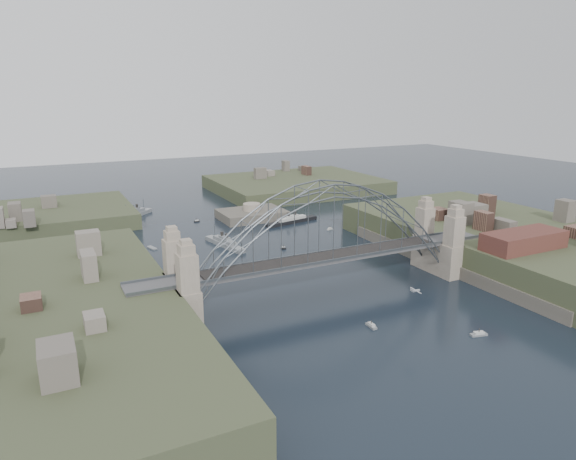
{
  "coord_description": "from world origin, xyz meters",
  "views": [
    {
      "loc": [
        -53.42,
        -88.63,
        42.4
      ],
      "look_at": [
        0.0,
        18.0,
        10.0
      ],
      "focal_mm": 31.58,
      "sensor_mm": 36.0,
      "label": 1
    }
  ],
  "objects_px": {
    "fort_island": "(252,220)",
    "wharf_shed": "(524,240)",
    "naval_cruiser_near": "(225,243)",
    "bridge": "(326,239)",
    "naval_cruiser_far": "(135,214)",
    "ocean_liner": "(292,221)"
  },
  "relations": [
    {
      "from": "fort_island",
      "to": "wharf_shed",
      "type": "bearing_deg",
      "value": -69.15
    },
    {
      "from": "fort_island",
      "to": "naval_cruiser_near",
      "type": "relative_size",
      "value": 1.22
    },
    {
      "from": "bridge",
      "to": "fort_island",
      "type": "distance_m",
      "value": 72.14
    },
    {
      "from": "wharf_shed",
      "to": "naval_cruiser_near",
      "type": "xyz_separation_m",
      "value": [
        -51.63,
        57.23,
        -9.16
      ]
    },
    {
      "from": "naval_cruiser_near",
      "to": "naval_cruiser_far",
      "type": "height_order",
      "value": "naval_cruiser_far"
    },
    {
      "from": "fort_island",
      "to": "ocean_liner",
      "type": "relative_size",
      "value": 1.08
    },
    {
      "from": "bridge",
      "to": "wharf_shed",
      "type": "bearing_deg",
      "value": -17.65
    },
    {
      "from": "ocean_liner",
      "to": "bridge",
      "type": "bearing_deg",
      "value": -110.35
    },
    {
      "from": "bridge",
      "to": "ocean_liner",
      "type": "distance_m",
      "value": 63.53
    },
    {
      "from": "naval_cruiser_near",
      "to": "bridge",
      "type": "bearing_deg",
      "value": -79.99
    },
    {
      "from": "bridge",
      "to": "fort_island",
      "type": "height_order",
      "value": "bridge"
    },
    {
      "from": "bridge",
      "to": "fort_island",
      "type": "relative_size",
      "value": 3.82
    },
    {
      "from": "ocean_liner",
      "to": "naval_cruiser_near",
      "type": "bearing_deg",
      "value": -152.4
    },
    {
      "from": "fort_island",
      "to": "wharf_shed",
      "type": "height_order",
      "value": "wharf_shed"
    },
    {
      "from": "naval_cruiser_far",
      "to": "ocean_liner",
      "type": "height_order",
      "value": "naval_cruiser_far"
    },
    {
      "from": "fort_island",
      "to": "naval_cruiser_near",
      "type": "xyz_separation_m",
      "value": [
        -19.63,
        -26.77,
        1.18
      ]
    },
    {
      "from": "bridge",
      "to": "ocean_liner",
      "type": "bearing_deg",
      "value": 69.65
    },
    {
      "from": "bridge",
      "to": "wharf_shed",
      "type": "height_order",
      "value": "bridge"
    },
    {
      "from": "wharf_shed",
      "to": "naval_cruiser_far",
      "type": "bearing_deg",
      "value": 122.74
    },
    {
      "from": "wharf_shed",
      "to": "ocean_liner",
      "type": "distance_m",
      "value": 76.48
    },
    {
      "from": "wharf_shed",
      "to": "fort_island",
      "type": "bearing_deg",
      "value": 110.85
    },
    {
      "from": "bridge",
      "to": "naval_cruiser_near",
      "type": "xyz_separation_m",
      "value": [
        -7.63,
        43.23,
        -11.49
      ]
    }
  ]
}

